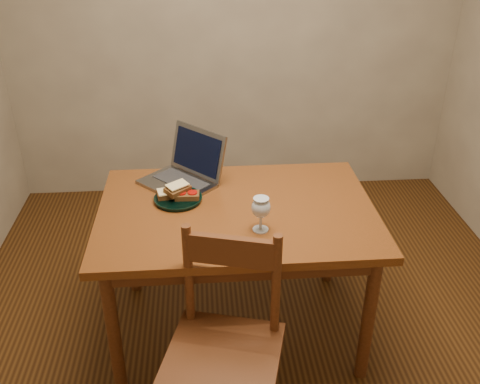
{
  "coord_description": "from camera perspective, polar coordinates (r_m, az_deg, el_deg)",
  "views": [
    {
      "loc": [
        -0.25,
        -2.16,
        2.02
      ],
      "look_at": [
        -0.08,
        0.05,
        0.8
      ],
      "focal_mm": 40.0,
      "sensor_mm": 36.0,
      "label": 1
    }
  ],
  "objects": [
    {
      "name": "laptop",
      "position": [
        2.75,
        -5.72,
        2.5
      ],
      "size": [
        0.48,
        0.48,
        0.25
      ],
      "rotation": [
        0.0,
        0.0,
        -0.8
      ],
      "color": "slate",
      "rests_on": "table"
    },
    {
      "name": "floor",
      "position": [
        2.97,
        1.6,
        -14.21
      ],
      "size": [
        3.2,
        3.2,
        0.02
      ],
      "primitive_type": "cube",
      "color": "black",
      "rests_on": "ground"
    },
    {
      "name": "sandwich_cheese",
      "position": [
        2.59,
        -7.51,
        -0.1
      ],
      "size": [
        0.13,
        0.09,
        0.04
      ],
      "primitive_type": null,
      "rotation": [
        0.0,
        0.0,
        0.18
      ],
      "color": "#381E0C",
      "rests_on": "plate"
    },
    {
      "name": "chair",
      "position": [
        2.16,
        -1.64,
        -15.52
      ],
      "size": [
        0.53,
        0.52,
        0.47
      ],
      "rotation": [
        0.0,
        0.0,
        -0.27
      ],
      "color": "#41220D",
      "rests_on": "floor"
    },
    {
      "name": "sandwich_top",
      "position": [
        2.57,
        -6.69,
        0.39
      ],
      "size": [
        0.14,
        0.13,
        0.04
      ],
      "primitive_type": null,
      "rotation": [
        0.0,
        0.0,
        0.74
      ],
      "color": "#381E0C",
      "rests_on": "plate"
    },
    {
      "name": "milk_glass",
      "position": [
        2.31,
        2.24,
        -2.38
      ],
      "size": [
        0.08,
        0.08,
        0.16
      ],
      "primitive_type": null,
      "color": "white",
      "rests_on": "table"
    },
    {
      "name": "plate",
      "position": [
        2.59,
        -6.62,
        -0.73
      ],
      "size": [
        0.23,
        0.23,
        0.02
      ],
      "primitive_type": "cylinder",
      "color": "black",
      "rests_on": "table"
    },
    {
      "name": "table",
      "position": [
        2.56,
        -0.35,
        -3.38
      ],
      "size": [
        1.3,
        0.9,
        0.74
      ],
      "color": "#4D290C",
      "rests_on": "floor"
    },
    {
      "name": "back_wall",
      "position": [
        3.84,
        -0.7,
        18.07
      ],
      "size": [
        3.2,
        0.02,
        2.6
      ],
      "primitive_type": "cube",
      "color": "gray",
      "rests_on": "floor"
    },
    {
      "name": "sandwich_tomato",
      "position": [
        2.56,
        -5.67,
        -0.28
      ],
      "size": [
        0.12,
        0.07,
        0.04
      ],
      "primitive_type": null,
      "rotation": [
        0.0,
        0.0,
        -0.03
      ],
      "color": "#381E0C",
      "rests_on": "plate"
    }
  ]
}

